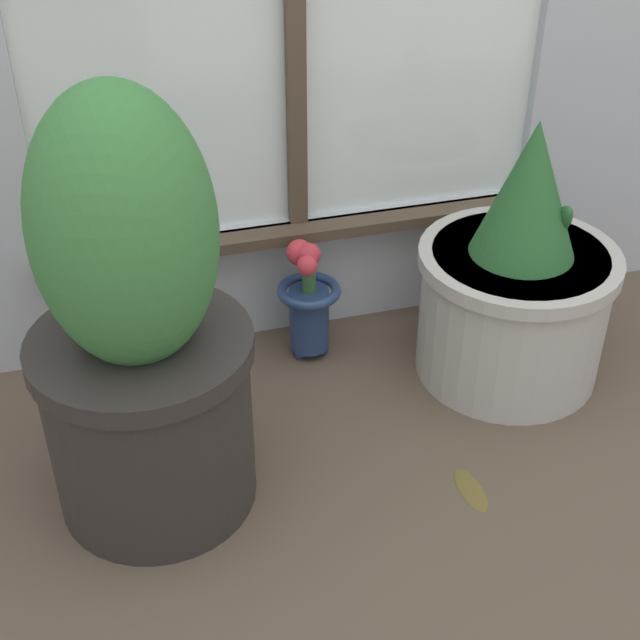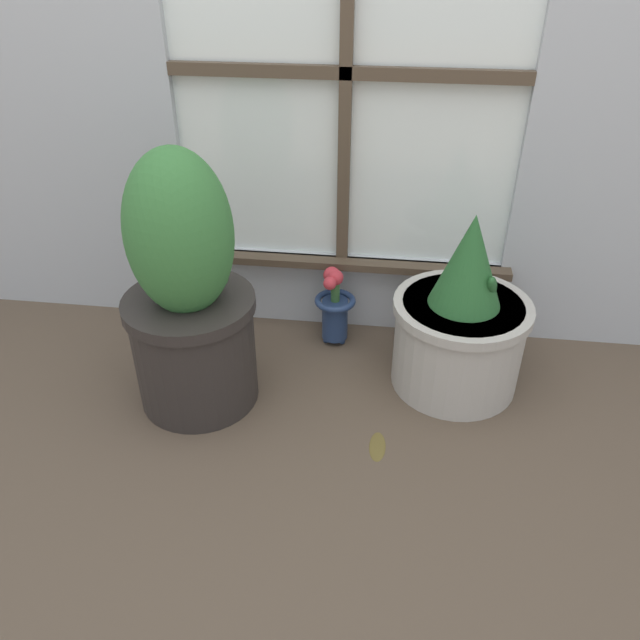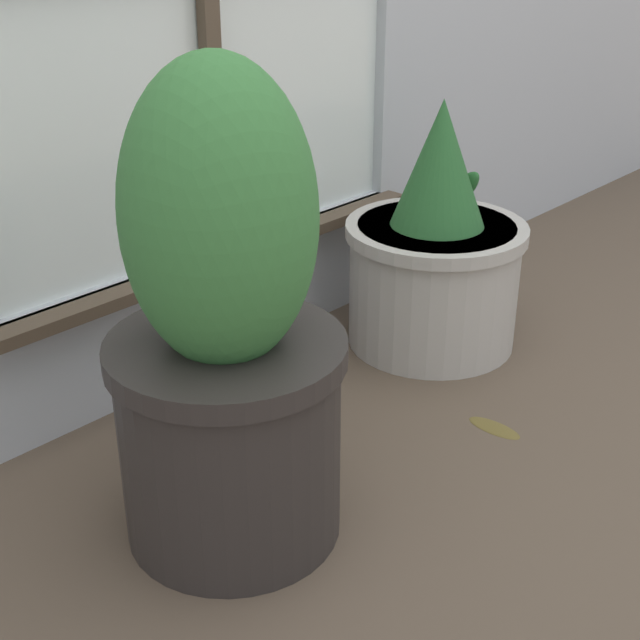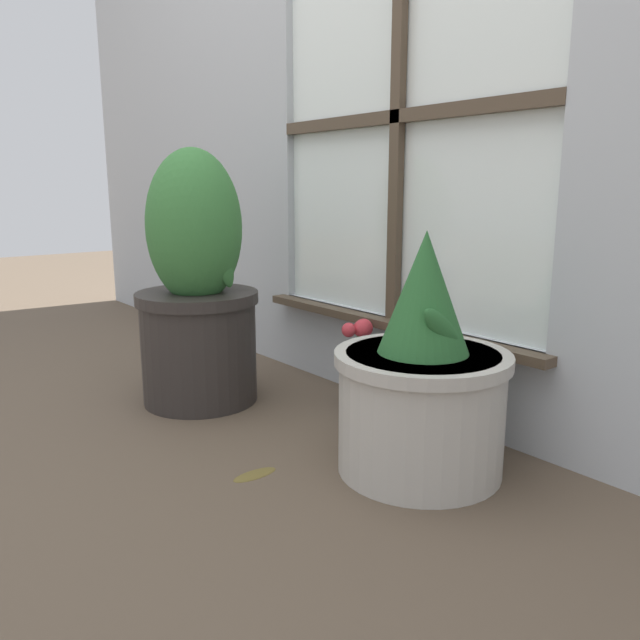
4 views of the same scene
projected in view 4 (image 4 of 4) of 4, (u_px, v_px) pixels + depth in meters
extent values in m
plane|color=brown|center=(201.00, 457.00, 1.50)|extent=(10.00, 10.00, 0.00)
cube|color=#B2B7BC|center=(175.00, 40.00, 2.67)|extent=(1.69, 0.05, 2.50)
cube|color=#B2B7BC|center=(395.00, 359.00, 1.87)|extent=(1.01, 0.05, 0.26)
cube|color=white|center=(404.00, 117.00, 1.73)|extent=(1.01, 0.02, 1.13)
cube|color=#4C3D2D|center=(398.00, 116.00, 1.71)|extent=(0.04, 0.02, 1.13)
cube|color=#4C3D2D|center=(398.00, 116.00, 1.71)|extent=(1.01, 0.02, 0.04)
cube|color=#4C3D2D|center=(385.00, 323.00, 1.82)|extent=(1.07, 0.06, 0.02)
cylinder|color=#2D2826|center=(199.00, 347.00, 1.86)|extent=(0.34, 0.34, 0.33)
cylinder|color=#2D2826|center=(197.00, 297.00, 1.83)|extent=(0.36, 0.36, 0.03)
cylinder|color=#38281E|center=(197.00, 293.00, 1.83)|extent=(0.31, 0.31, 0.01)
ellipsoid|color=#387538|center=(194.00, 227.00, 1.79)|extent=(0.27, 0.27, 0.45)
ellipsoid|color=#387538|center=(224.00, 259.00, 1.76)|extent=(0.07, 0.12, 0.19)
cylinder|color=#B7B2A8|center=(421.00, 412.00, 1.40)|extent=(0.37, 0.37, 0.28)
cylinder|color=#B7B2A8|center=(422.00, 358.00, 1.38)|extent=(0.39, 0.39, 0.03)
cylinder|color=#38281E|center=(423.00, 354.00, 1.38)|extent=(0.34, 0.34, 0.01)
cone|color=#28602D|center=(425.00, 292.00, 1.35)|extent=(0.20, 0.20, 0.27)
ellipsoid|color=#28602D|center=(442.00, 329.00, 1.30)|extent=(0.06, 0.12, 0.12)
sphere|color=navy|center=(368.00, 403.00, 1.84)|extent=(0.02, 0.02, 0.02)
sphere|color=navy|center=(351.00, 404.00, 1.83)|extent=(0.02, 0.02, 0.02)
sphere|color=navy|center=(363.00, 409.00, 1.79)|extent=(0.02, 0.02, 0.02)
cylinder|color=navy|center=(361.00, 380.00, 1.80)|extent=(0.08, 0.08, 0.14)
torus|color=navy|center=(361.00, 357.00, 1.79)|extent=(0.13, 0.13, 0.02)
cylinder|color=#386633|center=(362.00, 345.00, 1.78)|extent=(0.03, 0.03, 0.08)
sphere|color=#C6333D|center=(362.00, 329.00, 1.77)|extent=(0.05, 0.05, 0.05)
sphere|color=#C6333D|center=(364.00, 328.00, 1.80)|extent=(0.05, 0.05, 0.05)
sphere|color=#C6333D|center=(349.00, 330.00, 1.76)|extent=(0.04, 0.04, 0.04)
ellipsoid|color=brown|center=(255.00, 473.00, 1.40)|extent=(0.05, 0.11, 0.01)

